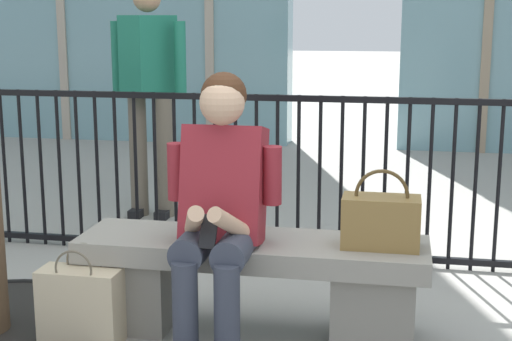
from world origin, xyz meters
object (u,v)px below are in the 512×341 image
bystander_at_railing (149,80)px  stone_bench (252,276)px  shopping_bag (81,305)px  handbag_on_bench (381,220)px  seated_person_with_phone (219,202)px

bystander_at_railing → stone_bench: bearing=-59.3°
shopping_bag → bystander_at_railing: bearing=100.6°
handbag_on_bench → stone_bench: bearing=179.0°
seated_person_with_phone → handbag_on_bench: bearing=9.6°
seated_person_with_phone → stone_bench: bearing=47.2°
stone_bench → seated_person_with_phone: 0.42m
stone_bench → seated_person_with_phone: size_ratio=1.32×
stone_bench → bystander_at_railing: bearing=120.7°
seated_person_with_phone → shopping_bag: 0.78m
seated_person_with_phone → bystander_at_railing: bystander_at_railing is taller
stone_bench → handbag_on_bench: size_ratio=4.56×
stone_bench → shopping_bag: 0.78m
seated_person_with_phone → shopping_bag: size_ratio=2.68×
stone_bench → seated_person_with_phone: bearing=-132.8°
bystander_at_railing → shopping_bag: bearing=-79.4°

